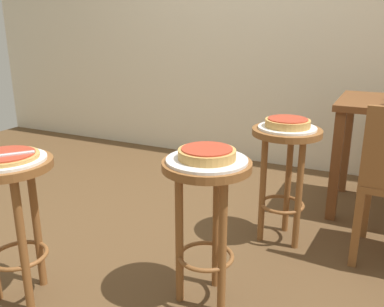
{
  "coord_description": "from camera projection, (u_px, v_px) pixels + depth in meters",
  "views": [
    {
      "loc": [
        1.1,
        -1.94,
        1.22
      ],
      "look_at": [
        0.24,
        -0.17,
        0.6
      ],
      "focal_mm": 39.24,
      "sensor_mm": 36.0,
      "label": 1
    }
  ],
  "objects": [
    {
      "name": "stool_foreground",
      "position": [
        11.0,
        199.0,
        1.8
      ],
      "size": [
        0.38,
        0.38,
        0.67
      ],
      "color": "brown",
      "rests_on": "ground_plane"
    },
    {
      "name": "serving_plate_leftside",
      "position": [
        287.0,
        128.0,
        2.27
      ],
      "size": [
        0.32,
        0.32,
        0.01
      ],
      "primitive_type": "cylinder",
      "color": "white",
      "rests_on": "stool_leftside"
    },
    {
      "name": "pizza_foreground",
      "position": [
        5.0,
        156.0,
        1.74
      ],
      "size": [
        0.27,
        0.27,
        0.02
      ],
      "color": "tan",
      "rests_on": "serving_plate_foreground"
    },
    {
      "name": "stool_middle",
      "position": [
        206.0,
        200.0,
        1.79
      ],
      "size": [
        0.38,
        0.38,
        0.67
      ],
      "color": "brown",
      "rests_on": "ground_plane"
    },
    {
      "name": "ground_plane",
      "position": [
        168.0,
        237.0,
        2.49
      ],
      "size": [
        6.0,
        6.0,
        0.0
      ],
      "primitive_type": "plane",
      "color": "brown"
    },
    {
      "name": "pizza_server_knife",
      "position": [
        6.0,
        155.0,
        1.7
      ],
      "size": [
        0.16,
        0.19,
        0.01
      ],
      "primitive_type": "cube",
      "rotation": [
        0.0,
        0.0,
        0.9
      ],
      "color": "silver",
      "rests_on": "pizza_foreground"
    },
    {
      "name": "pizza_leftside",
      "position": [
        288.0,
        123.0,
        2.26
      ],
      "size": [
        0.24,
        0.24,
        0.05
      ],
      "color": "tan",
      "rests_on": "serving_plate_leftside"
    },
    {
      "name": "serving_plate_foreground",
      "position": [
        6.0,
        160.0,
        1.74
      ],
      "size": [
        0.33,
        0.33,
        0.01
      ],
      "primitive_type": "cylinder",
      "color": "white",
      "rests_on": "stool_foreground"
    },
    {
      "name": "stool_leftside",
      "position": [
        285.0,
        159.0,
        2.32
      ],
      "size": [
        0.38,
        0.38,
        0.67
      ],
      "color": "brown",
      "rests_on": "ground_plane"
    },
    {
      "name": "pizza_middle",
      "position": [
        207.0,
        154.0,
        1.73
      ],
      "size": [
        0.24,
        0.24,
        0.05
      ],
      "color": "tan",
      "rests_on": "serving_plate_middle"
    },
    {
      "name": "serving_plate_middle",
      "position": [
        207.0,
        160.0,
        1.74
      ],
      "size": [
        0.34,
        0.34,
        0.01
      ],
      "primitive_type": "cylinder",
      "color": "silver",
      "rests_on": "stool_middle"
    }
  ]
}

